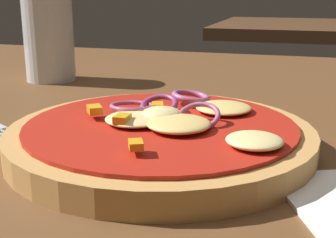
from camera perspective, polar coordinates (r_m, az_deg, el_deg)
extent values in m
cube|color=brown|center=(0.41, -0.69, -4.58)|extent=(1.25, 1.06, 0.04)
cylinder|color=tan|center=(0.36, -0.92, -2.42)|extent=(0.24, 0.24, 0.02)
cylinder|color=red|center=(0.36, -0.93, -0.72)|extent=(0.21, 0.21, 0.00)
ellipsoid|color=#F4DB8E|center=(0.31, 10.68, -2.62)|extent=(0.04, 0.04, 0.01)
ellipsoid|color=#EFCC72|center=(0.39, 6.90, 1.42)|extent=(0.05, 0.05, 0.01)
ellipsoid|color=#EFCC72|center=(0.34, 1.35, -0.58)|extent=(0.05, 0.05, 0.01)
ellipsoid|color=#F4DB8E|center=(0.36, -4.10, 0.05)|extent=(0.05, 0.05, 0.01)
ellipsoid|color=#F4DB8E|center=(0.36, -0.80, 0.60)|extent=(0.03, 0.03, 0.01)
torus|color=#B25984|center=(0.35, 3.79, 0.33)|extent=(0.04, 0.04, 0.02)
torus|color=#B25984|center=(0.38, -4.49, 1.61)|extent=(0.04, 0.04, 0.01)
torus|color=#B25984|center=(0.41, 2.85, 2.80)|extent=(0.04, 0.04, 0.01)
torus|color=#93386B|center=(0.38, -1.16, 1.74)|extent=(0.04, 0.04, 0.02)
cube|color=orange|center=(0.38, -1.87, 1.67)|extent=(0.01, 0.02, 0.01)
cube|color=orange|center=(0.29, -4.02, -3.21)|extent=(0.01, 0.02, 0.01)
cube|color=orange|center=(0.34, -5.72, 0.03)|extent=(0.01, 0.01, 0.01)
cube|color=orange|center=(0.37, -9.10, 1.18)|extent=(0.02, 0.02, 0.01)
cube|color=silver|center=(0.41, -19.62, -2.24)|extent=(0.04, 0.02, 0.00)
cube|color=silver|center=(0.41, -18.91, -2.08)|extent=(0.04, 0.02, 0.00)
cube|color=silver|center=(0.41, -18.21, -1.92)|extent=(0.04, 0.02, 0.00)
cylinder|color=silver|center=(0.65, -14.59, 9.78)|extent=(0.07, 0.07, 0.12)
cylinder|color=#9E510F|center=(0.65, -14.46, 8.06)|extent=(0.06, 0.06, 0.08)
cylinder|color=white|center=(0.65, -14.75, 12.03)|extent=(0.06, 0.06, 0.01)
cube|color=#4C301C|center=(1.76, 16.51, 10.69)|extent=(0.61, 0.61, 0.04)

